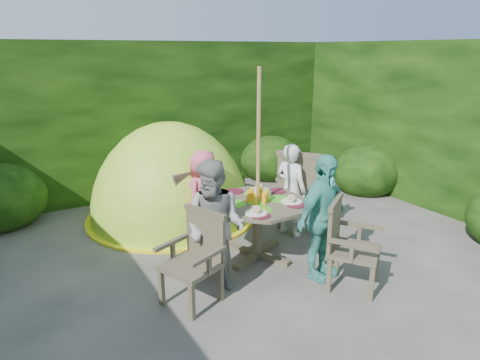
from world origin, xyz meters
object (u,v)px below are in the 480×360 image
garden_chair_left (196,257)px  child_right (291,190)px  parasol_pole (258,168)px  garden_chair_right (302,188)px  child_back (204,196)px  child_front (322,218)px  dome_tent (173,217)px  garden_chair_front (348,243)px  garden_chair_back (185,202)px  child_left (215,226)px  patio_table (258,210)px

garden_chair_left → child_right: bearing=93.1°
parasol_pole → child_right: bearing=24.7°
parasol_pole → garden_chair_right: bearing=23.7°
garden_chair_left → child_back: (0.67, 1.19, 0.13)m
child_right → child_front: size_ratio=0.90×
garden_chair_right → child_right: 0.29m
parasol_pole → dome_tent: bearing=103.1°
garden_chair_left → garden_chair_front: 1.55m
child_right → child_front: (-0.39, -1.06, 0.07)m
garden_chair_left → garden_chair_back: size_ratio=1.00×
child_left → child_front: (1.06, -0.39, 0.01)m
garden_chair_right → garden_chair_left: (-2.00, -0.90, -0.10)m
child_left → garden_chair_left: bearing=-100.2°
garden_chair_left → child_front: (1.33, -0.26, 0.22)m
child_right → parasol_pole: bearing=96.2°
garden_chair_right → dome_tent: bearing=11.8°
garden_chair_right → child_left: size_ratio=0.78×
child_back → child_left: bearing=40.0°
patio_table → parasol_pole: bearing=-142.5°
dome_tent → garden_chair_back: bearing=-109.1°
child_back → parasol_pole: bearing=85.0°
garden_chair_front → dome_tent: bearing=71.2°
parasol_pole → garden_chair_left: bearing=-155.1°
garden_chair_right → garden_chair_front: (-0.55, -1.45, -0.09)m
garden_chair_left → garden_chair_right: bearing=92.6°
parasol_pole → child_front: 0.90m
child_front → dome_tent: size_ratio=0.49×
patio_table → garden_chair_back: garden_chair_back is taller
child_front → parasol_pole: bearing=98.2°
garden_chair_left → child_front: 1.38m
parasol_pole → child_left: (-0.73, -0.33, -0.42)m
child_back → dome_tent: bearing=-116.2°
child_right → child_back: bearing=51.2°
child_left → child_front: child_front is taller
child_front → garden_chair_left: bearing=152.4°
parasol_pole → garden_chair_right: (1.00, 0.44, -0.53)m
dome_tent → garden_chair_left: bearing=-117.9°
parasol_pole → child_right: parasol_pole is taller
garden_chair_left → parasol_pole: bearing=93.2°
garden_chair_front → child_back: 1.91m
dome_tent → child_back: bearing=-98.7°
garden_chair_right → garden_chair_back: garden_chair_right is taller
patio_table → garden_chair_right: size_ratio=1.50×
garden_chair_back → child_left: bearing=68.2°
garden_chair_left → garden_chair_back: bearing=138.6°
child_front → dome_tent: dome_tent is taller
child_left → child_right: bearing=79.0°
garden_chair_left → child_back: 1.37m
child_left → parasol_pole: bearing=79.0°
patio_table → dome_tent: (-0.40, 1.69, -0.59)m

